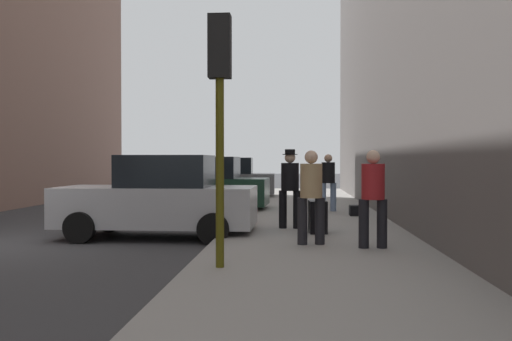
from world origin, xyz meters
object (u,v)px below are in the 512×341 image
Objects in this scene: fire_hydrant at (249,209)px; parked_gray_coupe at (226,180)px; pedestrian_in_red_jacket at (373,193)px; parked_dark_green_sedan at (203,186)px; traffic_light at (220,85)px; pedestrian_in_jeans at (328,179)px; parked_silver_sedan at (159,199)px; pedestrian_with_fedora at (290,184)px; duffel_bag at (355,210)px; pedestrian_in_tan_coat at (311,192)px; rolling_suitcase at (318,217)px.

parked_gray_coupe is at bearing 99.85° from fire_hydrant.
pedestrian_in_red_jacket reaches higher than fire_hydrant.
traffic_light is (1.85, -9.89, 1.91)m from parked_dark_green_sedan.
pedestrian_in_jeans is at bearing 57.82° from fire_hydrant.
parked_gray_coupe is (-0.00, 12.09, 0.00)m from parked_silver_sedan.
duffel_bag is at bearing 60.04° from pedestrian_with_fedora.
pedestrian_in_tan_coat is 1.78m from rolling_suitcase.
traffic_light is at bearing -89.50° from fire_hydrant.
pedestrian_in_tan_coat is (3.22, -1.74, 0.26)m from parked_silver_sedan.
parked_gray_coupe is at bearing 90.00° from parked_silver_sedan.
rolling_suitcase is (-0.88, 2.02, -0.61)m from pedestrian_in_red_jacket.
parked_silver_sedan is 6.41m from pedestrian_in_jeans.
traffic_light is at bearing -141.33° from pedestrian_in_red_jacket.
parked_dark_green_sedan is 6.06× the size of fire_hydrant.
pedestrian_with_fedora reaches higher than parked_dark_green_sedan.
traffic_light is at bearing -120.73° from pedestrian_in_tan_coat.
pedestrian_with_fedora is at bearing -76.14° from parked_gray_coupe.
pedestrian_with_fedora is at bearing -45.01° from fire_hydrant.
fire_hydrant is at bearing 134.99° from pedestrian_with_fedora.
pedestrian_in_tan_coat is at bearing 161.62° from pedestrian_in_red_jacket.
traffic_light reaches higher than parked_gray_coupe.
parked_silver_sedan is at bearing -90.00° from parked_dark_green_sedan.
parked_silver_sedan is at bearing 153.96° from pedestrian_in_red_jacket.
pedestrian_in_red_jacket reaches higher than parked_gray_coupe.
fire_hydrant is 1.60× the size of duffel_bag.
parked_gray_coupe is 2.48× the size of pedestrian_in_red_jacket.
traffic_light is (1.85, -4.04, 1.91)m from parked_silver_sedan.
fire_hydrant is at bearing 43.26° from parked_silver_sedan.
pedestrian_in_red_jacket is at bearing -73.19° from parked_gray_coupe.
rolling_suitcase is (0.59, -0.76, -0.65)m from pedestrian_with_fedora.
pedestrian_in_jeans is at bearing 92.89° from pedestrian_in_red_jacket.
rolling_suitcase reaches higher than fire_hydrant.
pedestrian_in_jeans reaches higher than fire_hydrant.
rolling_suitcase reaches higher than duffel_bag.
parked_dark_green_sedan reaches higher than duffel_bag.
rolling_suitcase is (-0.52, -5.14, -0.61)m from pedestrian_in_jeans.
fire_hydrant is 3.49m from duffel_bag.
pedestrian_with_fedora is at bearing 117.86° from pedestrian_in_red_jacket.
pedestrian_in_tan_coat is (3.22, -7.59, 0.26)m from parked_dark_green_sedan.
pedestrian_in_jeans is 3.89× the size of duffel_bag.
parked_gray_coupe is at bearing 105.63° from rolling_suitcase.
traffic_light is 9.48m from pedestrian_in_jeans.
parked_silver_sedan is 2.91m from pedestrian_with_fedora.
parked_silver_sedan reaches higher than rolling_suitcase.
parked_silver_sedan reaches higher than fire_hydrant.
parked_dark_green_sedan is 4.01m from pedestrian_in_jeans.
parked_gray_coupe is 14.81m from pedestrian_in_red_jacket.
rolling_suitcase is 4.04m from duffel_bag.
parked_silver_sedan is 2.38× the size of pedestrian_with_fedora.
traffic_light reaches higher than pedestrian_in_red_jacket.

